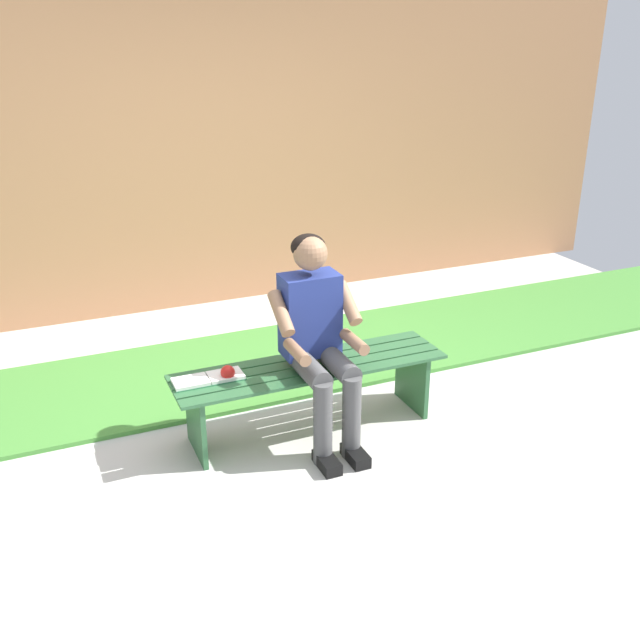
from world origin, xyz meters
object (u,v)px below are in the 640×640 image
person_seated (318,334)px  apple (228,372)px  book_open (208,379)px  bench_near (310,380)px

person_seated → apple: bearing=-12.7°
apple → person_seated: bearing=167.3°
person_seated → book_open: person_seated is taller
bench_near → apple: size_ratio=19.85×
person_seated → book_open: bearing=-12.7°
bench_near → book_open: book_open is taller
bench_near → person_seated: size_ratio=1.35×
person_seated → book_open: size_ratio=3.02×
bench_near → apple: apple is taller
bench_near → book_open: (0.62, -0.04, 0.11)m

